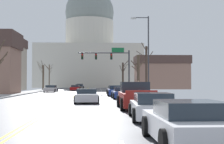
# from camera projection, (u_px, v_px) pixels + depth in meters

# --- Properties ---
(ground) EXTENTS (20.00, 180.00, 0.20)m
(ground) POSITION_uv_depth(u_px,v_px,m) (70.00, 99.00, 32.31)
(ground) COLOR #4B4B50
(signal_gantry) EXTENTS (7.91, 0.41, 6.86)m
(signal_gantry) POSITION_uv_depth(u_px,v_px,m) (111.00, 60.00, 49.66)
(signal_gantry) COLOR #28282D
(signal_gantry) RESTS_ON ground
(street_lamp_right) EXTENTS (1.95, 0.24, 8.60)m
(street_lamp_right) POSITION_uv_depth(u_px,v_px,m) (146.00, 50.00, 34.49)
(street_lamp_right) COLOR #333338
(street_lamp_right) RESTS_ON ground
(capitol_building) EXTENTS (33.50, 22.93, 35.62)m
(capitol_building) POSITION_uv_depth(u_px,v_px,m) (90.00, 49.00, 108.49)
(capitol_building) COLOR beige
(capitol_building) RESTS_ON ground
(sedan_near_00) EXTENTS (2.00, 4.43, 1.19)m
(sedan_near_00) POSITION_uv_depth(u_px,v_px,m) (114.00, 90.00, 46.28)
(sedan_near_00) COLOR #6B6056
(sedan_near_00) RESTS_ON ground
(sedan_near_01) EXTENTS (2.07, 4.55, 1.31)m
(sedan_near_01) POSITION_uv_depth(u_px,v_px,m) (116.00, 91.00, 39.99)
(sedan_near_01) COLOR navy
(sedan_near_01) RESTS_ON ground
(sedan_near_02) EXTENTS (2.07, 4.26, 1.21)m
(sedan_near_02) POSITION_uv_depth(u_px,v_px,m) (122.00, 93.00, 33.15)
(sedan_near_02) COLOR navy
(sedan_near_02) RESTS_ON ground
(sedan_near_03) EXTENTS (2.10, 4.63, 1.16)m
(sedan_near_03) POSITION_uv_depth(u_px,v_px,m) (87.00, 96.00, 26.99)
(sedan_near_03) COLOR silver
(sedan_near_03) RESTS_ON ground
(pickup_truck_near_04) EXTENTS (2.25, 5.35, 1.73)m
(pickup_truck_near_04) POSITION_uv_depth(u_px,v_px,m) (136.00, 97.00, 20.94)
(pickup_truck_near_04) COLOR maroon
(pickup_truck_near_04) RESTS_ON ground
(sedan_near_05) EXTENTS (2.10, 4.56, 1.23)m
(sedan_near_05) POSITION_uv_depth(u_px,v_px,m) (152.00, 107.00, 14.87)
(sedan_near_05) COLOR silver
(sedan_near_05) RESTS_ON ground
(sedan_near_06) EXTENTS (2.12, 4.46, 1.21)m
(sedan_near_06) POSITION_uv_depth(u_px,v_px,m) (188.00, 124.00, 8.86)
(sedan_near_06) COLOR silver
(sedan_near_06) RESTS_ON ground
(sedan_oncoming_00) EXTENTS (2.06, 4.36, 1.19)m
(sedan_oncoming_00) POSITION_uv_depth(u_px,v_px,m) (51.00, 89.00, 55.32)
(sedan_oncoming_00) COLOR silver
(sedan_oncoming_00) RESTS_ON ground
(sedan_oncoming_01) EXTENTS (1.99, 4.70, 1.10)m
(sedan_oncoming_01) POSITION_uv_depth(u_px,v_px,m) (75.00, 88.00, 66.10)
(sedan_oncoming_01) COLOR #B71414
(sedan_oncoming_01) RESTS_ON ground
(sedan_oncoming_02) EXTENTS (2.16, 4.51, 1.18)m
(sedan_oncoming_02) POSITION_uv_depth(u_px,v_px,m) (79.00, 87.00, 75.54)
(sedan_oncoming_02) COLOR #6B6056
(sedan_oncoming_02) RESTS_ON ground
(sedan_oncoming_03) EXTENTS (1.97, 4.39, 1.25)m
(sedan_oncoming_03) POSITION_uv_depth(u_px,v_px,m) (80.00, 86.00, 86.64)
(sedan_oncoming_03) COLOR navy
(sedan_oncoming_03) RESTS_ON ground
(flank_building_02) EXTENTS (13.13, 7.63, 8.09)m
(flank_building_02) POSITION_uv_depth(u_px,v_px,m) (162.00, 72.00, 79.69)
(flank_building_02) COLOR #8C6656
(flank_building_02) RESTS_ON ground
(bare_tree_00) EXTENTS (2.32, 2.13, 5.20)m
(bare_tree_00) POSITION_uv_depth(u_px,v_px,m) (138.00, 73.00, 43.10)
(bare_tree_00) COLOR #4C3D2D
(bare_tree_00) RESTS_ON ground
(bare_tree_01) EXTENTS (1.65, 2.54, 6.24)m
(bare_tree_01) POSITION_uv_depth(u_px,v_px,m) (43.00, 76.00, 68.52)
(bare_tree_01) COLOR brown
(bare_tree_01) RESTS_ON ground
(bare_tree_02) EXTENTS (1.97, 2.65, 5.98)m
(bare_tree_02) POSITION_uv_depth(u_px,v_px,m) (146.00, 68.00, 37.32)
(bare_tree_02) COLOR #423328
(bare_tree_02) RESTS_ON ground
(bare_tree_04) EXTENTS (1.92, 1.85, 6.15)m
(bare_tree_04) POSITION_uv_depth(u_px,v_px,m) (123.00, 75.00, 67.43)
(bare_tree_04) COLOR #423328
(bare_tree_04) RESTS_ON ground
(bare_tree_05) EXTENTS (2.08, 1.25, 5.92)m
(bare_tree_05) POSITION_uv_depth(u_px,v_px,m) (49.00, 76.00, 77.11)
(bare_tree_05) COLOR brown
(bare_tree_05) RESTS_ON ground
(pedestrian_00) EXTENTS (0.35, 0.34, 1.75)m
(pedestrian_00) POSITION_uv_depth(u_px,v_px,m) (138.00, 87.00, 38.50)
(pedestrian_00) COLOR #33333D
(pedestrian_00) RESTS_ON ground
(bicycle_parked) EXTENTS (0.12, 1.77, 0.85)m
(bicycle_parked) POSITION_uv_depth(u_px,v_px,m) (147.00, 93.00, 35.75)
(bicycle_parked) COLOR black
(bicycle_parked) RESTS_ON ground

